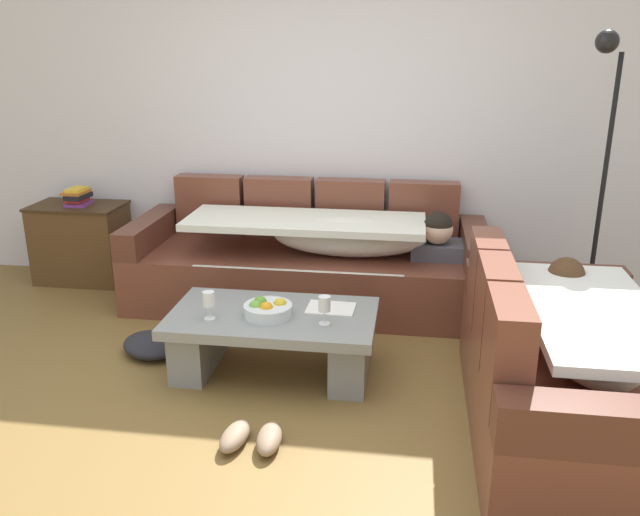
% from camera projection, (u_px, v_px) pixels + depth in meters
% --- Properties ---
extents(ground_plane, '(14.00, 14.00, 0.00)m').
position_uv_depth(ground_plane, '(268.00, 420.00, 3.39)').
color(ground_plane, brown).
extents(back_wall, '(9.00, 0.10, 2.70)m').
position_uv_depth(back_wall, '(325.00, 114.00, 4.99)').
color(back_wall, silver).
rests_on(back_wall, ground_plane).
extents(couch_along_wall, '(2.60, 0.92, 0.88)m').
position_uv_depth(couch_along_wall, '(314.00, 262.00, 4.82)').
color(couch_along_wall, brown).
rests_on(couch_along_wall, ground_plane).
extents(couch_near_window, '(0.92, 1.73, 0.88)m').
position_uv_depth(couch_near_window, '(565.00, 372.00, 3.19)').
color(couch_near_window, brown).
rests_on(couch_near_window, ground_plane).
extents(coffee_table, '(1.20, 0.68, 0.38)m').
position_uv_depth(coffee_table, '(273.00, 335.00, 3.82)').
color(coffee_table, gray).
rests_on(coffee_table, ground_plane).
extents(fruit_bowl, '(0.28, 0.28, 0.10)m').
position_uv_depth(fruit_bowl, '(267.00, 309.00, 3.72)').
color(fruit_bowl, silver).
rests_on(fruit_bowl, coffee_table).
extents(wine_glass_near_left, '(0.07, 0.07, 0.17)m').
position_uv_depth(wine_glass_near_left, '(209.00, 300.00, 3.66)').
color(wine_glass_near_left, silver).
rests_on(wine_glass_near_left, coffee_table).
extents(wine_glass_near_right, '(0.07, 0.07, 0.17)m').
position_uv_depth(wine_glass_near_right, '(325.00, 305.00, 3.59)').
color(wine_glass_near_right, silver).
rests_on(wine_glass_near_right, coffee_table).
extents(open_magazine, '(0.29, 0.22, 0.01)m').
position_uv_depth(open_magazine, '(331.00, 308.00, 3.83)').
color(open_magazine, white).
rests_on(open_magazine, coffee_table).
extents(side_cabinet, '(0.72, 0.44, 0.64)m').
position_uv_depth(side_cabinet, '(81.00, 243.00, 5.30)').
color(side_cabinet, '#50351A').
rests_on(side_cabinet, ground_plane).
extents(book_stack_on_cabinet, '(0.19, 0.23, 0.13)m').
position_uv_depth(book_stack_on_cabinet, '(78.00, 197.00, 5.17)').
color(book_stack_on_cabinet, '#72337F').
rests_on(book_stack_on_cabinet, side_cabinet).
extents(floor_lamp, '(0.33, 0.31, 1.95)m').
position_uv_depth(floor_lamp, '(599.00, 166.00, 4.18)').
color(floor_lamp, black).
rests_on(floor_lamp, ground_plane).
extents(pair_of_shoes, '(0.31, 0.28, 0.09)m').
position_uv_depth(pair_of_shoes, '(252.00, 437.00, 3.17)').
color(pair_of_shoes, '#8C7259').
rests_on(pair_of_shoes, ground_plane).
extents(crumpled_garment, '(0.51, 0.49, 0.12)m').
position_uv_depth(crumpled_garment, '(151.00, 345.00, 4.10)').
color(crumpled_garment, '#232328').
rests_on(crumpled_garment, ground_plane).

